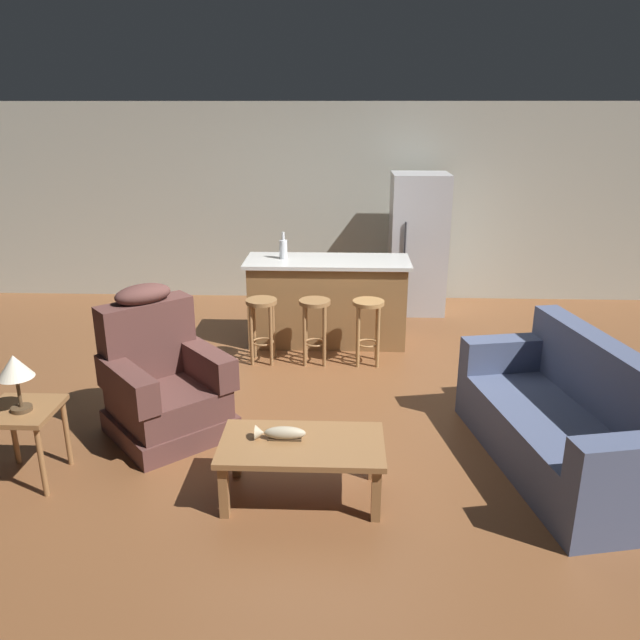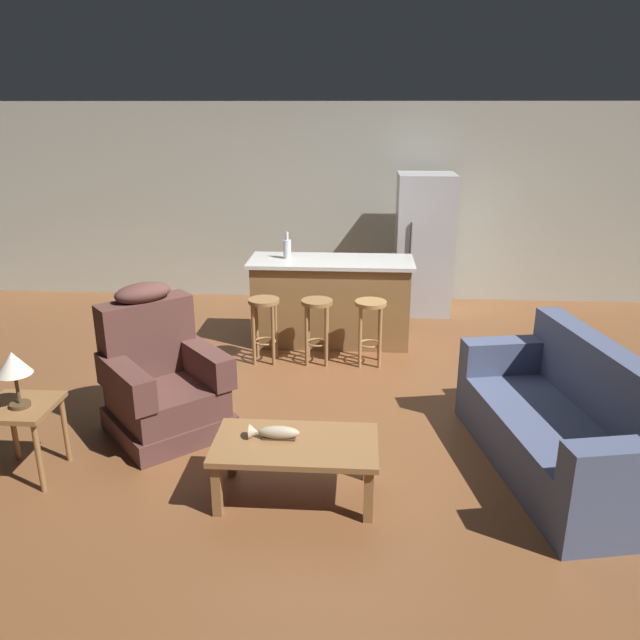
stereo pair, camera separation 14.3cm
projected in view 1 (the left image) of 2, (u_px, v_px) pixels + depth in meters
The scene contains 14 objects.
ground_plane at pixel (323, 392), 5.84m from camera, with size 12.00×12.00×0.00m.
back_wall at pixel (331, 203), 8.37m from camera, with size 12.00×0.05×2.60m.
coffee_table at pixel (302, 450), 4.17m from camera, with size 1.10×0.60×0.42m.
fish_figurine at pixel (280, 433), 4.18m from camera, with size 0.34×0.10×0.10m.
couch at pixel (568, 424), 4.55m from camera, with size 1.19×2.03×0.94m.
recliner_near_lamp at pixel (162, 383), 5.03m from camera, with size 1.19×1.19×1.20m.
end_table at pixel (23, 421), 4.34m from camera, with size 0.48×0.48×0.56m.
table_lamp at pixel (15, 369), 4.18m from camera, with size 0.24×0.24×0.41m.
kitchen_island at pixel (327, 301), 6.96m from camera, with size 1.80×0.70×0.95m.
bar_stool_left at pixel (262, 319), 6.39m from camera, with size 0.32×0.32×0.68m.
bar_stool_middle at pixel (315, 320), 6.37m from camera, with size 0.32×0.32×0.68m.
bar_stool_right at pixel (368, 320), 6.35m from camera, with size 0.32×0.32×0.68m.
refrigerator at pixel (417, 244), 7.92m from camera, with size 0.70×0.69×1.76m.
bottle_tall_green at pixel (283, 249), 6.82m from camera, with size 0.09×0.09×0.29m.
Camera 1 is at (0.18, -5.30, 2.54)m, focal length 35.00 mm.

